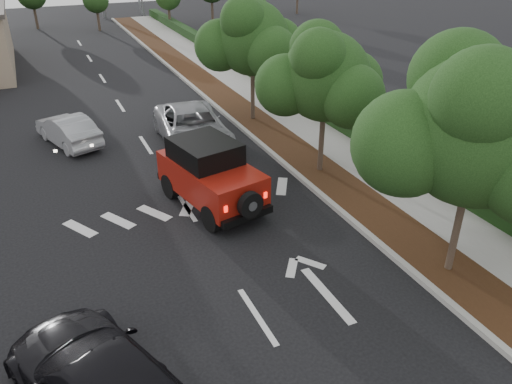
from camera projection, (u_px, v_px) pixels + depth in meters
ground at (257, 316)px, 12.31m from camera, size 120.00×120.00×0.00m
curb at (242, 128)px, 23.60m from camera, size 0.20×70.00×0.15m
planting_strip at (261, 125)px, 23.97m from camera, size 1.80×70.00×0.12m
sidewalk at (296, 120)px, 24.65m from camera, size 2.00×70.00×0.12m
hedge at (321, 110)px, 25.00m from camera, size 0.80×70.00×0.80m
transmission_tower at (124, 17)px, 53.15m from camera, size 7.00×4.00×28.00m
street_tree_near at (447, 271)px, 13.92m from camera, size 3.80×3.80×5.92m
street_tree_mid at (319, 172)px, 19.56m from camera, size 3.20×3.20×5.32m
street_tree_far at (253, 120)px, 24.80m from camera, size 3.40×3.40×5.62m
red_jeep at (208, 173)px, 16.83m from camera, size 2.78×4.65×2.28m
silver_suv_ahead at (193, 128)px, 21.57m from camera, size 3.25×6.11×1.64m
silver_sedan_oncoming at (68, 130)px, 21.77m from camera, size 2.61×4.27×1.33m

